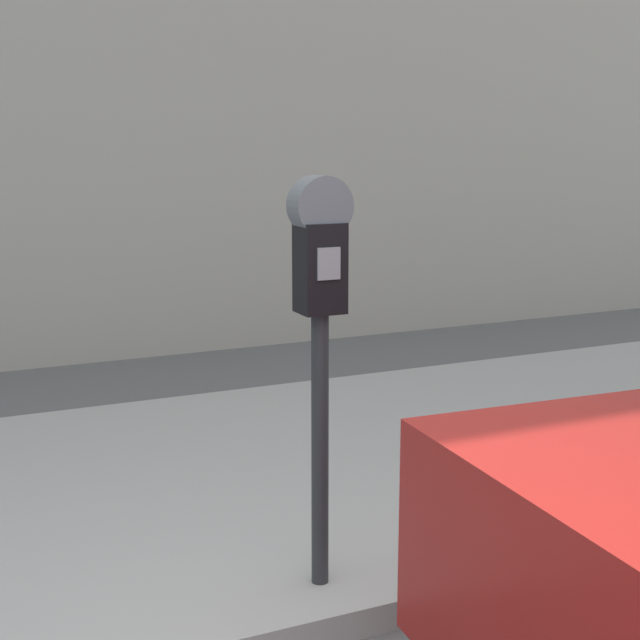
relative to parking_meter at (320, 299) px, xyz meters
The scene contains 2 objects.
sidewalk 1.63m from the parking_meter, 104.87° to the left, with size 24.00×2.80×0.11m.
parking_meter is the anchor object (origin of this frame).
Camera 1 is at (-0.93, -1.69, 1.70)m, focal length 50.00 mm.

